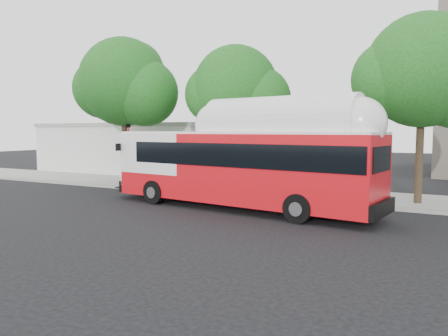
# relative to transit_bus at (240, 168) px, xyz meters

# --- Properties ---
(ground) EXTENTS (120.00, 120.00, 0.00)m
(ground) POSITION_rel_transit_bus_xyz_m (-1.78, -0.94, -1.92)
(ground) COLOR black
(ground) RESTS_ON ground
(sidewalk) EXTENTS (60.00, 5.00, 0.15)m
(sidewalk) POSITION_rel_transit_bus_xyz_m (-1.78, 5.56, -1.85)
(sidewalk) COLOR gray
(sidewalk) RESTS_ON ground
(curb_strip) EXTENTS (60.00, 0.30, 0.15)m
(curb_strip) POSITION_rel_transit_bus_xyz_m (-1.78, 2.96, -1.85)
(curb_strip) COLOR gray
(curb_strip) RESTS_ON ground
(red_curb_segment) EXTENTS (10.00, 0.32, 0.16)m
(red_curb_segment) POSITION_rel_transit_bus_xyz_m (-4.78, 2.96, -1.84)
(red_curb_segment) COLOR maroon
(red_curb_segment) RESTS_ON ground
(street_tree_left) EXTENTS (6.67, 5.80, 9.74)m
(street_tree_left) POSITION_rel_transit_bus_xyz_m (-10.31, 4.62, 4.68)
(street_tree_left) COLOR #2D2116
(street_tree_left) RESTS_ON ground
(street_tree_mid) EXTENTS (5.75, 5.00, 8.62)m
(street_tree_mid) POSITION_rel_transit_bus_xyz_m (-2.38, 5.12, 3.98)
(street_tree_mid) COLOR #2D2116
(street_tree_mid) RESTS_ON ground
(street_tree_right) EXTENTS (6.21, 5.40, 9.18)m
(street_tree_right) POSITION_rel_transit_bus_xyz_m (7.66, 4.92, 4.33)
(street_tree_right) COLOR #2D2116
(street_tree_right) RESTS_ON ground
(low_commercial_bldg) EXTENTS (16.20, 10.20, 4.25)m
(low_commercial_bldg) POSITION_rel_transit_bus_xyz_m (-15.78, 13.06, 0.23)
(low_commercial_bldg) COLOR silver
(low_commercial_bldg) RESTS_ON ground
(transit_bus) EXTENTS (14.12, 4.52, 4.12)m
(transit_bus) POSITION_rel_transit_bus_xyz_m (0.00, 0.00, 0.00)
(transit_bus) COLOR red
(transit_bus) RESTS_ON ground
(signal_pole) EXTENTS (0.12, 0.38, 4.07)m
(signal_pole) POSITION_rel_transit_bus_xyz_m (-9.47, 3.41, 0.16)
(signal_pole) COLOR red
(signal_pole) RESTS_ON ground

